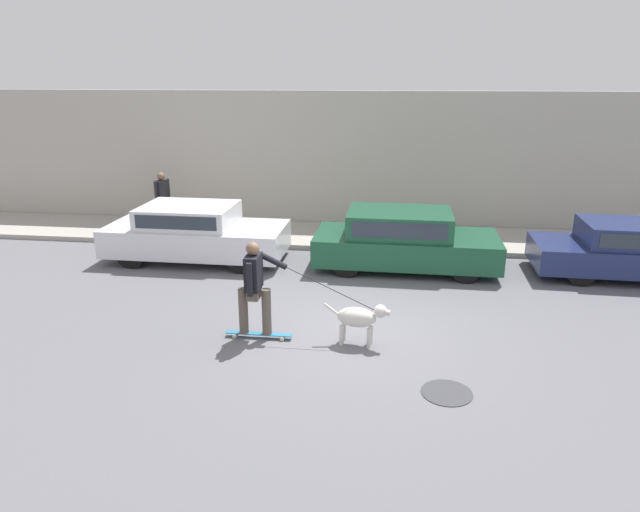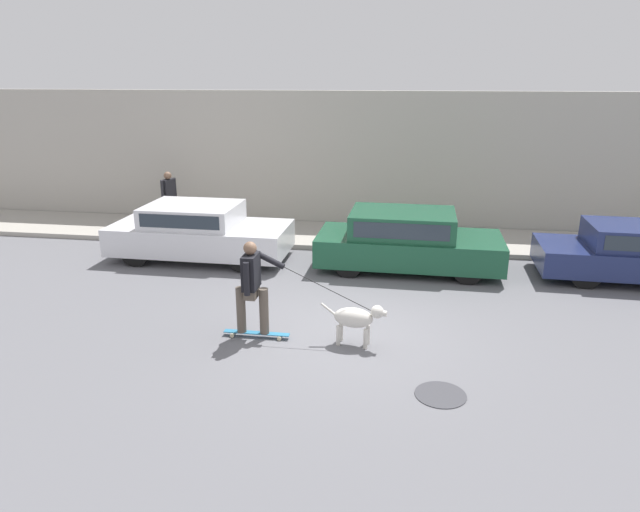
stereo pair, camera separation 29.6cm
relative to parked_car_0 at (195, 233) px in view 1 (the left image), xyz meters
name	(u,v)px [view 1 (the left image)]	position (x,y,z in m)	size (l,w,h in m)	color
ground_plane	(343,331)	(3.86, -3.54, -0.65)	(36.00, 36.00, 0.00)	slate
back_wall	(367,161)	(3.86, 3.69, 1.26)	(32.00, 0.30, 3.83)	#ADA89E
sidewalk_curb	(363,237)	(3.86, 2.29, -0.59)	(30.00, 2.46, 0.13)	#A39E93
parked_car_0	(195,233)	(0.00, 0.00, 0.00)	(4.22, 1.87, 1.33)	black
parked_car_1	(404,241)	(4.92, 0.00, 0.00)	(4.14, 1.88, 1.34)	black
dog	(359,318)	(4.16, -4.03, -0.18)	(1.10, 0.41, 0.74)	beige
skateboarder	(255,285)	(2.43, -4.01, 0.30)	(2.60, 0.64, 1.68)	beige
pedestrian_with_bag	(162,198)	(-1.74, 2.35, 0.32)	(0.34, 0.68, 1.55)	brown
manhole_cover	(447,393)	(5.47, -5.39, -0.65)	(0.72, 0.72, 0.01)	#38383D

